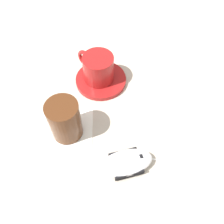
# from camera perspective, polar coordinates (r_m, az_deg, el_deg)

# --- Properties ---
(ground_plane) EXTENTS (3.00, 3.00, 0.00)m
(ground_plane) POSITION_cam_1_polar(r_m,az_deg,el_deg) (0.62, -1.74, -0.82)
(ground_plane) COLOR #B2A899
(saucer) EXTENTS (0.14, 0.14, 0.01)m
(saucer) POSITION_cam_1_polar(r_m,az_deg,el_deg) (0.68, -2.55, 7.35)
(saucer) COLOR maroon
(saucer) RESTS_ON ground
(coffee_cup) EXTENTS (0.08, 0.10, 0.07)m
(coffee_cup) POSITION_cam_1_polar(r_m,az_deg,el_deg) (0.65, -3.29, 10.07)
(coffee_cup) COLOR maroon
(coffee_cup) RESTS_ON saucer
(computer_mouse) EXTENTS (0.10, 0.13, 0.03)m
(computer_mouse) POSITION_cam_1_polar(r_m,az_deg,el_deg) (0.54, 3.27, -11.50)
(computer_mouse) COLOR silver
(computer_mouse) RESTS_ON ground
(napkin_under_glass) EXTENTS (0.15, 0.15, 0.00)m
(napkin_under_glass) POSITION_cam_1_polar(r_m,az_deg,el_deg) (0.60, -10.76, -4.60)
(napkin_under_glass) COLOR silver
(napkin_under_glass) RESTS_ON ground
(drinking_glass) EXTENTS (0.07, 0.07, 0.10)m
(drinking_glass) POSITION_cam_1_polar(r_m,az_deg,el_deg) (0.56, -10.77, -1.79)
(drinking_glass) COLOR #4C2814
(drinking_glass) RESTS_ON napkin_under_glass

